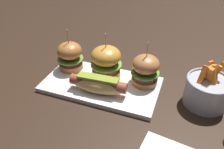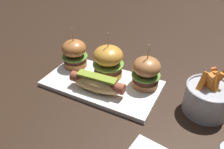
# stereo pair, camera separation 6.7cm
# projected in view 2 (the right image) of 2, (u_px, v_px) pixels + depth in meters

# --- Properties ---
(ground_plane) EXTENTS (3.00, 3.00, 0.00)m
(ground_plane) POSITION_uv_depth(u_px,v_px,m) (102.00, 85.00, 0.72)
(ground_plane) COLOR black
(platter_main) EXTENTS (0.36, 0.19, 0.01)m
(platter_main) POSITION_uv_depth(u_px,v_px,m) (102.00, 84.00, 0.72)
(platter_main) COLOR white
(platter_main) RESTS_ON ground
(hot_dog) EXTENTS (0.17, 0.06, 0.05)m
(hot_dog) POSITION_uv_depth(u_px,v_px,m) (97.00, 83.00, 0.66)
(hot_dog) COLOR #DAB067
(hot_dog) RESTS_ON platter_main
(slider_left) EXTENTS (0.09, 0.09, 0.14)m
(slider_left) POSITION_uv_depth(u_px,v_px,m) (75.00, 53.00, 0.76)
(slider_left) COLOR #B26933
(slider_left) RESTS_ON platter_main
(slider_center) EXTENTS (0.10, 0.10, 0.15)m
(slider_center) POSITION_uv_depth(u_px,v_px,m) (109.00, 61.00, 0.71)
(slider_center) COLOR gold
(slider_center) RESTS_ON platter_main
(slider_right) EXTENTS (0.09, 0.09, 0.14)m
(slider_right) POSITION_uv_depth(u_px,v_px,m) (146.00, 72.00, 0.67)
(slider_right) COLOR #B06E3C
(slider_right) RESTS_ON platter_main
(fries_bucket) EXTENTS (0.12, 0.12, 0.13)m
(fries_bucket) POSITION_uv_depth(u_px,v_px,m) (207.00, 98.00, 0.60)
(fries_bucket) COLOR #A8AAB2
(fries_bucket) RESTS_ON ground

